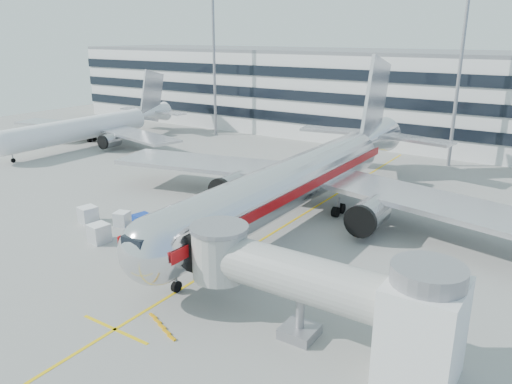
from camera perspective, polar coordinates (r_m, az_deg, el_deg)
The scene contains 15 objects.
ground at distance 44.25m, azimuth -2.06°, elevation -7.12°, with size 180.00×180.00×0.00m, color gray.
lead_in_line at distance 52.07m, azimuth 4.33°, elevation -3.23°, with size 0.25×70.00×0.01m, color #E4B80C.
stop_bar at distance 35.21m, azimuth -15.83°, elevation -14.87°, with size 6.00×0.25×0.01m, color #E4B80C.
main_jet at distance 52.17m, azimuth 5.36°, elevation 1.68°, with size 50.95×48.70×16.06m.
jet_bridge at distance 30.81m, azimuth 7.96°, elevation -10.98°, with size 17.80×4.50×7.00m.
terminal at distance 94.18m, azimuth 19.08°, elevation 10.20°, with size 150.00×24.25×15.60m.
light_mast_west at distance 94.84m, azimuth -4.83°, elevation 15.43°, with size 2.40×1.20×25.45m.
light_mast_centre at distance 76.30m, azimuth 22.36°, elevation 13.67°, with size 2.40×1.20×25.45m.
second_jet at distance 90.98m, azimuth -18.30°, elevation 7.09°, with size 38.21×36.52×12.04m.
belt_loader at distance 50.45m, azimuth -7.82°, elevation -3.37°, with size 4.20×1.59×2.01m.
baggage_tug at distance 48.99m, azimuth -12.61°, elevation -3.88°, with size 3.03×2.24×2.08m.
cargo_container_left at distance 52.05m, azimuth -15.05°, elevation -2.97°, with size 1.67×1.67×1.45m.
cargo_container_right at distance 53.79m, azimuth -18.64°, elevation -2.48°, with size 1.90×1.90×1.72m.
cargo_container_front at distance 48.61m, azimuth -17.50°, elevation -4.50°, with size 1.87×1.87×1.75m.
ramp_worker at distance 47.70m, azimuth -12.40°, elevation -4.37°, with size 0.71×0.47×1.95m, color #8CFD1A.
Camera 1 is at (23.40, -32.64, 18.58)m, focal length 35.00 mm.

